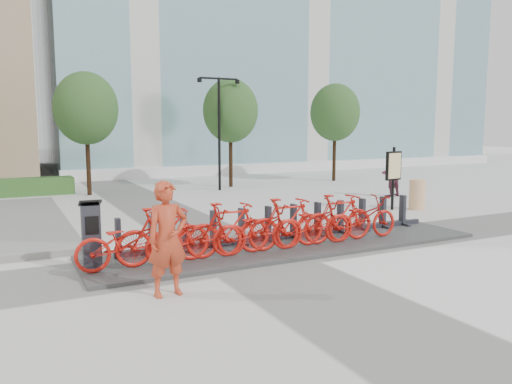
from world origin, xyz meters
name	(u,v)px	position (x,y,z in m)	size (l,w,h in m)	color
ground	(246,256)	(0.00, 0.00, 0.00)	(120.00, 120.00, 0.00)	silver
glass_building	(262,8)	(14.00, 26.00, 12.00)	(32.00, 16.00, 24.00)	#68899F
tree_1	(86,109)	(-1.50, 12.00, 3.59)	(2.60, 2.60, 5.10)	black
tree_2	(230,111)	(5.00, 12.00, 3.59)	(2.60, 2.60, 5.10)	black
tree_3	(335,113)	(11.00, 12.00, 3.59)	(2.60, 2.60, 5.10)	black
streetlamp	(219,120)	(4.00, 11.00, 3.13)	(2.00, 0.20, 5.00)	black
dock_pad	(290,245)	(1.30, 0.30, 0.04)	(9.60, 2.40, 0.08)	#3B3B3B
dock_rail_posts	(282,223)	(1.36, 0.77, 0.51)	(8.02, 0.50, 0.85)	#24252D
bike_0	(128,242)	(-2.60, -0.05, 0.61)	(0.70, 2.01, 1.06)	#B4140C
bike_1	(164,235)	(-1.88, -0.05, 0.67)	(0.55, 1.95, 1.17)	#B4140C
bike_2	(197,235)	(-1.16, -0.05, 0.61)	(0.70, 2.01, 1.06)	#B4140C
bike_3	(229,229)	(-0.44, -0.05, 0.67)	(0.55, 1.95, 1.17)	#B4140C
bike_4	(259,228)	(0.28, -0.05, 0.61)	(0.70, 2.01, 1.06)	#B4140C
bike_5	(287,223)	(1.00, -0.05, 0.67)	(0.55, 1.95, 1.17)	#B4140C
bike_6	(313,223)	(1.72, -0.05, 0.61)	(0.70, 2.01, 1.06)	#B4140C
bike_7	(339,218)	(2.44, -0.05, 0.67)	(0.55, 1.95, 1.17)	#B4140C
bike_8	(362,218)	(3.16, -0.05, 0.61)	(0.70, 2.01, 1.06)	#B4140C
kiosk	(91,234)	(-3.21, 0.39, 0.73)	(0.43, 0.37, 1.36)	#24252D
worker_red	(168,239)	(-2.29, -1.70, 0.97)	(0.71, 0.47, 1.95)	#AF371D
pedestrian	(390,174)	(9.46, 5.99, 0.93)	(0.90, 0.70, 1.86)	#65293E
construction_barrel	(417,195)	(8.02, 3.01, 0.52)	(0.54, 0.54, 1.04)	orange
map_sign	(394,168)	(7.22, 3.34, 1.43)	(0.71, 0.22, 2.16)	black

